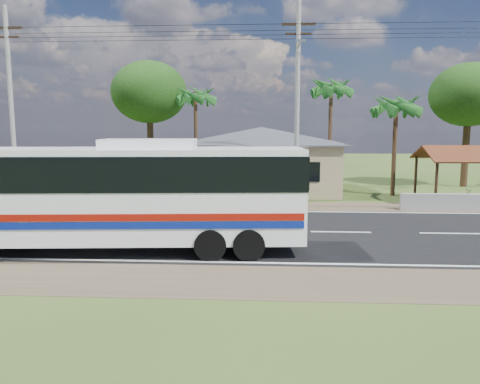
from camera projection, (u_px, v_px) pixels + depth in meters
The scene contains 13 objects.
ground at pixel (234, 231), 19.85m from camera, with size 120.00×120.00×0.00m, color #2F491A.
road at pixel (234, 231), 19.85m from camera, with size 120.00×16.00×0.03m.
house at pixel (261, 153), 32.29m from camera, with size 12.40×10.00×5.00m.
waiting_shed at pixel (467, 156), 27.15m from camera, with size 5.20×4.48×3.35m.
concrete_barrier at pixel (468, 202), 24.65m from camera, with size 7.00×0.30×0.90m, color #9E9E99.
utility_poles at pixel (291, 101), 25.32m from camera, with size 32.80×2.22×11.00m.
palm_near at pixel (396, 106), 29.41m from camera, with size 2.80×2.80×6.70m.
palm_mid at pixel (331, 89), 33.86m from camera, with size 2.80×2.80×8.20m.
palm_far at pixel (195, 96), 34.98m from camera, with size 2.80×2.80×7.70m.
tree_behind_house at pixel (149, 92), 37.13m from camera, with size 6.00×6.00×9.61m.
tree_behind_shed at pixel (469, 95), 33.85m from camera, with size 5.60×5.60×9.02m.
coach_bus at pixel (120, 188), 16.29m from camera, with size 12.99×3.73×3.98m.
motorcycle at pixel (461, 197), 26.77m from camera, with size 0.55×1.59×0.83m, color black.
Camera 1 is at (1.37, -19.39, 4.38)m, focal length 35.00 mm.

